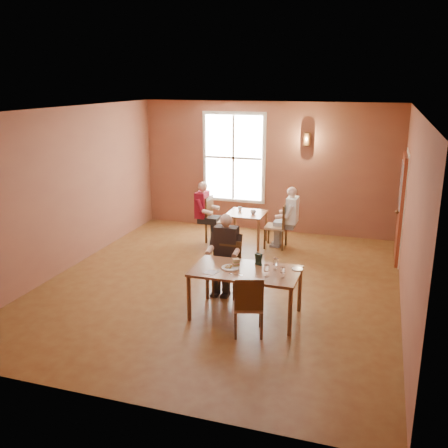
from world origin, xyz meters
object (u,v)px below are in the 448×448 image
(second_table, at_px, (246,229))
(main_table, at_px, (245,293))
(chair_diner_maroon, at_px, (218,220))
(chair_diner_main, at_px, (227,270))
(diner_maroon, at_px, (216,213))
(diner_main, at_px, (226,259))
(diner_white, at_px, (277,219))
(chair_diner_white, at_px, (276,226))
(chair_empty, at_px, (248,304))

(second_table, bearing_deg, main_table, -74.98)
(second_table, xyz_separation_m, chair_diner_maroon, (-0.65, 0.00, 0.15))
(chair_diner_main, xyz_separation_m, second_table, (-0.39, 2.68, -0.09))
(chair_diner_maroon, relative_size, diner_maroon, 0.77)
(diner_main, relative_size, second_table, 1.60)
(chair_diner_main, height_order, second_table, chair_diner_main)
(diner_main, height_order, diner_maroon, diner_maroon)
(diner_main, relative_size, chair_diner_maroon, 1.28)
(main_table, relative_size, diner_white, 1.25)
(second_table, xyz_separation_m, diner_white, (0.68, 0.00, 0.28))
(chair_diner_main, distance_m, diner_main, 0.20)
(chair_diner_white, xyz_separation_m, chair_diner_maroon, (-1.30, 0.00, 0.02))
(chair_diner_white, bearing_deg, chair_diner_maroon, 90.00)
(diner_white, bearing_deg, second_table, 90.00)
(diner_main, xyz_separation_m, second_table, (-0.39, 2.71, -0.29))
(chair_diner_white, bearing_deg, diner_main, 174.57)
(second_table, bearing_deg, chair_diner_maroon, 180.00)
(chair_diner_main, xyz_separation_m, chair_diner_maroon, (-1.04, 2.68, 0.06))
(diner_white, height_order, chair_diner_maroon, diner_white)
(diner_maroon, bearing_deg, chair_diner_maroon, 90.00)
(main_table, bearing_deg, chair_diner_white, 94.17)
(second_table, distance_m, chair_diner_white, 0.66)
(chair_diner_main, relative_size, chair_diner_white, 0.93)
(diner_main, height_order, diner_white, diner_main)
(diner_white, bearing_deg, chair_empty, -174.10)
(chair_diner_white, bearing_deg, second_table, 90.00)
(diner_main, bearing_deg, chair_empty, 121.05)
(second_table, height_order, chair_diner_white, chair_diner_white)
(chair_diner_main, relative_size, diner_main, 0.69)
(main_table, xyz_separation_m, chair_empty, (0.18, -0.52, 0.07))
(second_table, distance_m, chair_diner_maroon, 0.67)
(chair_diner_main, xyz_separation_m, chair_diner_white, (0.26, 2.68, 0.04))
(chair_empty, distance_m, chair_diner_maroon, 4.21)
(main_table, relative_size, chair_diner_main, 1.78)
(chair_diner_white, bearing_deg, chair_diner_main, 174.51)
(chair_empty, relative_size, second_table, 1.11)
(chair_diner_white, distance_m, diner_maroon, 1.34)
(chair_diner_white, bearing_deg, diner_white, -90.00)
(diner_main, xyz_separation_m, chair_empty, (0.68, -1.14, -0.19))
(main_table, distance_m, diner_main, 0.84)
(diner_main, xyz_separation_m, chair_diner_white, (0.26, 2.71, -0.16))
(chair_diner_main, xyz_separation_m, diner_maroon, (-1.07, 2.68, 0.21))
(chair_diner_white, bearing_deg, main_table, -175.83)
(chair_diner_main, distance_m, diner_maroon, 2.89)
(main_table, bearing_deg, chair_diner_maroon, 114.88)
(chair_empty, relative_size, chair_diner_maroon, 0.89)
(chair_diner_main, bearing_deg, chair_diner_maroon, -68.71)
(chair_diner_white, bearing_deg, chair_empty, -173.66)
(chair_empty, bearing_deg, chair_diner_main, 103.32)
(chair_diner_white, height_order, diner_maroon, diner_maroon)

